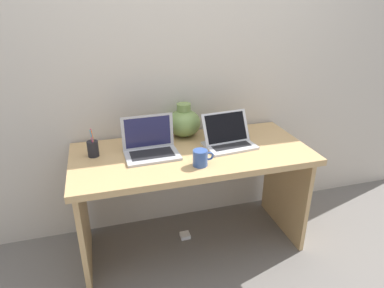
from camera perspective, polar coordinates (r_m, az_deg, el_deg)
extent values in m
plane|color=slate|center=(2.55, 0.00, -16.30)|extent=(6.00, 6.00, 0.00)
cube|color=beige|center=(2.36, -2.63, 12.94)|extent=(4.40, 0.04, 2.40)
cube|color=tan|center=(2.16, 0.00, -1.70)|extent=(1.51, 0.68, 0.04)
cube|color=tan|center=(2.29, -17.85, -12.10)|extent=(0.03, 0.58, 0.69)
cube|color=tan|center=(2.60, 15.41, -7.05)|extent=(0.03, 0.58, 0.69)
cube|color=#B2B2B7|center=(2.10, -6.75, -1.84)|extent=(0.34, 0.24, 0.01)
cube|color=black|center=(2.10, -6.76, -1.62)|extent=(0.27, 0.15, 0.00)
cube|color=#B2B2B7|center=(2.15, -7.47, 2.07)|extent=(0.33, 0.04, 0.21)
cube|color=#23234C|center=(2.15, -7.47, 2.07)|extent=(0.29, 0.03, 0.19)
cube|color=silver|center=(2.23, 6.35, -0.26)|extent=(0.34, 0.25, 0.01)
cube|color=black|center=(2.22, 6.37, -0.04)|extent=(0.27, 0.16, 0.00)
cube|color=silver|center=(2.24, 5.72, 2.78)|extent=(0.33, 0.13, 0.20)
cube|color=black|center=(2.24, 5.72, 2.78)|extent=(0.29, 0.12, 0.17)
ellipsoid|color=#75934C|center=(2.36, -1.36, 3.58)|extent=(0.23, 0.23, 0.19)
cylinder|color=#75934C|center=(2.32, -1.39, 6.18)|extent=(0.10, 0.10, 0.05)
cylinder|color=#335199|center=(1.96, 1.40, -2.36)|extent=(0.09, 0.09, 0.10)
torus|color=#335199|center=(1.97, 2.93, -2.04)|extent=(0.05, 0.01, 0.05)
cylinder|color=black|center=(2.16, -16.34, -0.77)|extent=(0.07, 0.07, 0.10)
cylinder|color=orange|center=(2.12, -16.30, 0.45)|extent=(0.02, 0.02, 0.15)
cylinder|color=#D83359|center=(2.12, -16.44, 0.52)|extent=(0.01, 0.01, 0.16)
cylinder|color=#338CBF|center=(2.12, -16.40, 0.48)|extent=(0.02, 0.01, 0.15)
cube|color=white|center=(2.59, -1.19, -15.15)|extent=(0.07, 0.07, 0.03)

